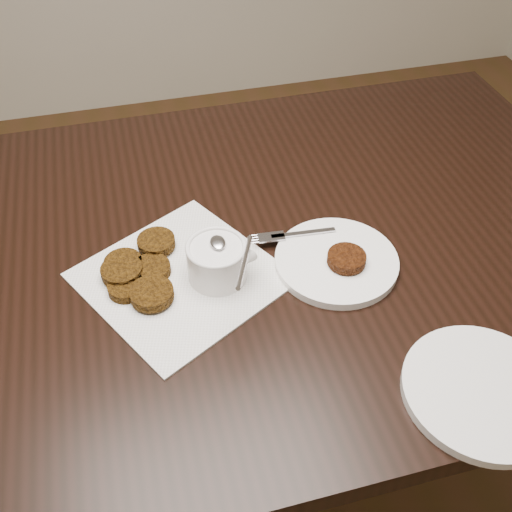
{
  "coord_description": "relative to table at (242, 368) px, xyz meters",
  "views": [
    {
      "loc": [
        -0.09,
        -0.61,
        1.45
      ],
      "look_at": [
        0.08,
        0.04,
        0.8
      ],
      "focal_mm": 41.41,
      "sensor_mm": 36.0,
      "label": 1
    }
  ],
  "objects": [
    {
      "name": "patty_cluster",
      "position": [
        -0.18,
        -0.04,
        0.39
      ],
      "size": [
        0.26,
        0.26,
        0.02
      ],
      "primitive_type": null,
      "rotation": [
        0.0,
        0.0,
        0.23
      ],
      "color": "#5F390C",
      "rests_on": "napkin"
    },
    {
      "name": "sauce_ramekin",
      "position": [
        -0.05,
        -0.07,
        0.45
      ],
      "size": [
        0.15,
        0.15,
        0.13
      ],
      "primitive_type": null,
      "rotation": [
        0.0,
        0.0,
        -0.19
      ],
      "color": "white",
      "rests_on": "napkin"
    },
    {
      "name": "plate_empty",
      "position": [
        0.25,
        -0.38,
        0.38
      ],
      "size": [
        0.28,
        0.28,
        0.02
      ],
      "primitive_type": "cylinder",
      "rotation": [
        0.0,
        0.0,
        -0.36
      ],
      "color": "white",
      "rests_on": "table"
    },
    {
      "name": "plate_with_patty",
      "position": [
        0.14,
        -0.09,
        0.39
      ],
      "size": [
        0.22,
        0.22,
        0.03
      ],
      "primitive_type": null,
      "rotation": [
        0.0,
        0.0,
        -0.08
      ],
      "color": "white",
      "rests_on": "table"
    },
    {
      "name": "napkin",
      "position": [
        -0.11,
        -0.06,
        0.38
      ],
      "size": [
        0.38,
        0.38,
        0.0
      ],
      "primitive_type": "cube",
      "rotation": [
        0.0,
        0.0,
        0.5
      ],
      "color": "white",
      "rests_on": "table"
    },
    {
      "name": "table",
      "position": [
        0.0,
        0.0,
        0.0
      ],
      "size": [
        1.44,
        0.93,
        0.75
      ],
      "primitive_type": "cube",
      "color": "black",
      "rests_on": "floor"
    },
    {
      "name": "floor",
      "position": [
        -0.07,
        -0.13,
        -0.38
      ],
      "size": [
        4.0,
        4.0,
        0.0
      ],
      "primitive_type": "plane",
      "color": "#51331B",
      "rests_on": "ground"
    }
  ]
}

